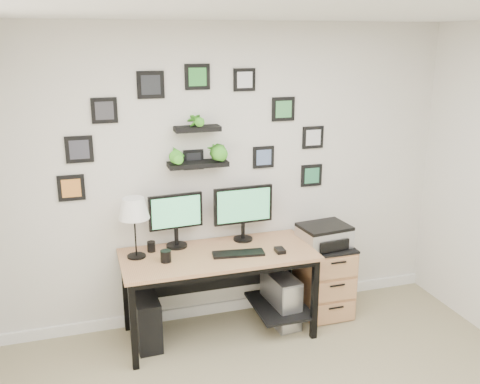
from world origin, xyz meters
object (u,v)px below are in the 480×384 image
object	(u,v)px
monitor_right	(243,209)
pc_tower_grey	(281,299)
desk	(221,265)
monitor_left	(176,217)
table_lamp	(134,210)
file_cabinet	(324,278)
printer	(324,235)
pc_tower_black	(147,320)
mug	(166,256)

from	to	relation	value
monitor_right	pc_tower_grey	bearing A→B (deg)	-32.99
desk	monitor_right	xyz separation A→B (m)	(0.25, 0.18, 0.41)
monitor_left	table_lamp	world-z (taller)	table_lamp
file_cabinet	desk	bearing A→B (deg)	-176.64
table_lamp	pc_tower_grey	size ratio (longest dim) A/B	1.06
desk	table_lamp	bearing A→B (deg)	173.13
pc_tower_grey	file_cabinet	xyz separation A→B (m)	(0.45, 0.07, 0.11)
file_cabinet	printer	bearing A→B (deg)	-138.61
printer	monitor_right	bearing A→B (deg)	168.21
desk	monitor_right	size ratio (longest dim) A/B	3.03
pc_tower_black	pc_tower_grey	size ratio (longest dim) A/B	0.90
file_cabinet	monitor_right	bearing A→B (deg)	170.57
file_cabinet	printer	distance (m)	0.43
pc_tower_grey	monitor_left	bearing A→B (deg)	166.72
monitor_right	file_cabinet	xyz separation A→B (m)	(0.74, -0.12, -0.71)
printer	pc_tower_black	bearing A→B (deg)	-178.76
desk	monitor_right	bearing A→B (deg)	36.05
file_cabinet	table_lamp	bearing A→B (deg)	179.14
pc_tower_black	pc_tower_grey	distance (m)	1.19
monitor_left	monitor_right	size ratio (longest dim) A/B	0.89
pc_tower_black	monitor_left	bearing A→B (deg)	30.65
printer	monitor_left	bearing A→B (deg)	172.73
monitor_right	printer	distance (m)	0.78
printer	file_cabinet	bearing A→B (deg)	41.39
monitor_left	file_cabinet	bearing A→B (deg)	-6.02
pc_tower_grey	printer	distance (m)	0.68
desk	monitor_left	bearing A→B (deg)	149.60
monitor_left	monitor_right	bearing A→B (deg)	-1.67
monitor_left	mug	world-z (taller)	monitor_left
mug	pc_tower_black	distance (m)	0.61
pc_tower_black	mug	bearing A→B (deg)	-27.93
mug	pc_tower_grey	xyz separation A→B (m)	(1.02, 0.07, -0.57)
desk	table_lamp	xyz separation A→B (m)	(-0.69, 0.08, 0.53)
desk	pc_tower_grey	bearing A→B (deg)	-1.01
pc_tower_grey	file_cabinet	bearing A→B (deg)	8.61
table_lamp	printer	size ratio (longest dim) A/B	1.10
monitor_right	table_lamp	world-z (taller)	table_lamp
mug	pc_tower_grey	size ratio (longest dim) A/B	0.20
monitor_left	mug	distance (m)	0.39
monitor_left	file_cabinet	distance (m)	1.50
monitor_left	mug	xyz separation A→B (m)	(-0.14, -0.28, -0.23)
pc_tower_grey	desk	bearing A→B (deg)	178.99
table_lamp	pc_tower_grey	distance (m)	1.55
table_lamp	mug	xyz separation A→B (m)	(0.21, -0.17, -0.36)
desk	monitor_right	distance (m)	0.52
desk	file_cabinet	xyz separation A→B (m)	(0.99, 0.06, -0.29)
pc_tower_grey	monitor_right	bearing A→B (deg)	147.01
mug	pc_tower_grey	bearing A→B (deg)	4.19
table_lamp	mug	distance (m)	0.45
desk	pc_tower_grey	xyz separation A→B (m)	(0.54, -0.01, -0.40)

